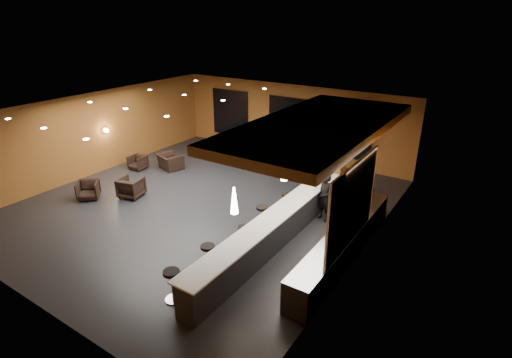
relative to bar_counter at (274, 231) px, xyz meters
The scene contains 35 objects.
floor 3.82m from the bar_counter, 164.68° to the left, with size 12.00×13.00×0.10m, color #232326.
ceiling 4.86m from the bar_counter, 164.68° to the left, with size 12.00×13.00×0.10m, color black.
wall_back 8.48m from the bar_counter, 115.80° to the left, with size 12.00×0.10×3.50m, color #935421.
wall_front 6.76m from the bar_counter, 123.33° to the right, with size 12.00×0.10×3.50m, color #935421.
wall_left 9.83m from the bar_counter, behind, with size 0.10×13.00×3.50m, color #935421.
wall_right 2.88m from the bar_counter, 22.62° to the left, with size 0.10×13.00×3.50m, color #935421.
wood_soffit 3.51m from the bar_counter, 80.07° to the left, with size 3.60×8.00×0.28m, color #8E5E29.
window_left 10.39m from the bar_counter, 133.86° to the left, with size 2.20×0.06×2.40m, color black.
window_center 8.37m from the bar_counter, 116.13° to the left, with size 2.20×0.06×2.40m, color black.
window_right 7.56m from the bar_counter, 94.99° to the left, with size 2.20×0.06×2.40m, color black.
tile_backsplash 2.75m from the bar_counter, ahead, with size 0.06×3.20×2.40m, color white.
bar_counter is the anchor object (origin of this frame).
bar_top 0.52m from the bar_counter, ahead, with size 0.78×8.10×0.05m, color white.
prep_counter 2.06m from the bar_counter, 14.04° to the left, with size 0.70×6.00×0.86m, color black.
prep_top 2.10m from the bar_counter, 14.04° to the left, with size 0.72×6.00×0.03m, color silver.
wall_shelf_lower 2.44m from the bar_counter, ahead, with size 0.30×1.50×0.03m, color silver.
wall_shelf_upper 2.67m from the bar_counter, ahead, with size 0.30×1.50×0.03m, color silver.
column 4.77m from the bar_counter, 90.00° to the left, with size 0.60×0.60×3.50m, color #9B6122.
wall_sconce 9.73m from the bar_counter, behind, with size 0.22×0.22×0.22m, color #FFE5B2.
pendant_0 2.72m from the bar_counter, 90.00° to the right, with size 0.20×0.20×0.70m, color white.
pendant_1 1.92m from the bar_counter, 90.00° to the left, with size 0.20×0.20×0.70m, color white.
pendant_2 3.52m from the bar_counter, 90.00° to the left, with size 0.20×0.20×0.70m, color white.
staff_a 2.44m from the bar_counter, 76.28° to the left, with size 0.62×0.41×1.69m, color black.
staff_b 3.78m from the bar_counter, 67.12° to the left, with size 0.88×0.69×1.81m, color black.
staff_c 3.66m from the bar_counter, 66.09° to the left, with size 0.86×0.56×1.76m, color black.
armchair_a 7.71m from the bar_counter, behind, with size 0.76×0.78×0.71m, color black.
armchair_b 6.40m from the bar_counter, behind, with size 0.83×0.85×0.78m, color black.
armchair_c 8.73m from the bar_counter, 165.85° to the left, with size 0.68×0.70×0.64m, color black.
armchair_d 7.88m from the bar_counter, 157.74° to the left, with size 1.06×0.93×0.69m, color black.
bar_stool_0 3.61m from the bar_counter, 102.93° to the right, with size 0.44×0.44×0.86m.
bar_stool_1 2.27m from the bar_counter, 112.06° to the right, with size 0.41×0.41×0.81m.
bar_stool_2 0.93m from the bar_counter, 134.50° to the right, with size 0.39×0.39×0.76m.
bar_stool_3 1.09m from the bar_counter, 142.49° to the left, with size 0.41×0.41×0.81m.
bar_stool_4 2.25m from the bar_counter, 109.97° to the left, with size 0.37×0.37×0.72m.
bar_stool_5 3.51m from the bar_counter, 104.67° to the left, with size 0.44×0.44×0.86m.
Camera 1 is at (8.93, -10.08, 6.64)m, focal length 28.00 mm.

